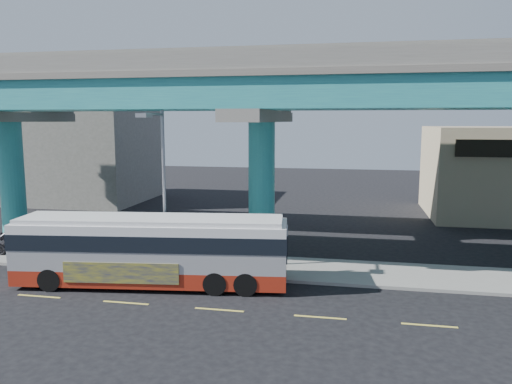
% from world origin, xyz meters
% --- Properties ---
extents(ground, '(120.00, 120.00, 0.00)m').
position_xyz_m(ground, '(0.00, 0.00, 0.00)').
color(ground, black).
rests_on(ground, ground).
extents(sidewalk, '(70.00, 4.00, 0.15)m').
position_xyz_m(sidewalk, '(0.00, 5.50, 0.07)').
color(sidewalk, gray).
rests_on(sidewalk, ground).
extents(lane_markings, '(58.00, 0.12, 0.01)m').
position_xyz_m(lane_markings, '(-0.00, -0.30, 0.01)').
color(lane_markings, '#D8C64C').
rests_on(lane_markings, ground).
extents(viaduct, '(52.00, 12.40, 11.70)m').
position_xyz_m(viaduct, '(-0.00, 9.11, 9.14)').
color(viaduct, teal).
rests_on(viaduct, ground).
extents(building_concrete, '(12.00, 10.00, 9.00)m').
position_xyz_m(building_concrete, '(-20.00, 24.00, 4.50)').
color(building_concrete, gray).
rests_on(building_concrete, ground).
extents(transit_bus, '(12.55, 4.15, 3.17)m').
position_xyz_m(transit_bus, '(-3.80, 2.10, 1.73)').
color(transit_bus, '#9E2413').
rests_on(transit_bus, ground).
extents(parked_car, '(2.38, 4.37, 1.39)m').
position_xyz_m(parked_car, '(-12.77, 5.64, 0.84)').
color(parked_car, '#2A2A2E').
rests_on(parked_car, sidewalk).
extents(street_lamp, '(0.50, 2.54, 7.81)m').
position_xyz_m(street_lamp, '(-3.90, 3.44, 5.22)').
color(street_lamp, gray).
rests_on(street_lamp, sidewalk).
extents(stop_sign, '(0.69, 0.52, 2.78)m').
position_xyz_m(stop_sign, '(1.42, 4.18, 2.18)').
color(stop_sign, gray).
rests_on(stop_sign, sidewalk).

